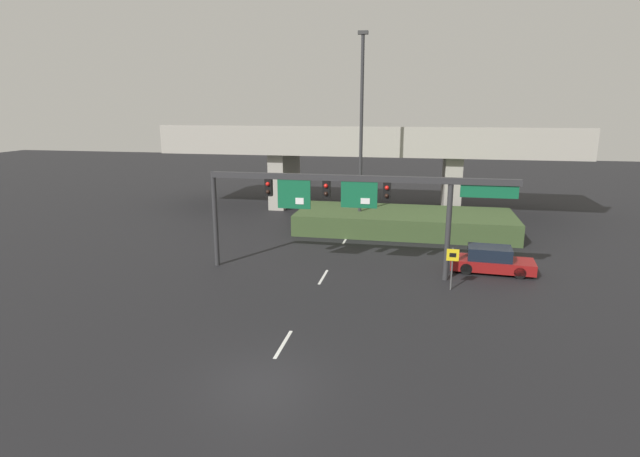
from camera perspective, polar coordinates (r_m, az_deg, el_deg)
ground_plane at (r=17.64m, az=-6.71°, el=-16.89°), size 160.00×160.00×0.00m
lane_markings at (r=30.94m, az=1.82°, el=-3.15°), size 0.14×42.70×0.01m
signal_gantry at (r=26.67m, az=3.09°, el=3.99°), size 16.49×0.44×5.47m
speed_limit_sign at (r=25.72m, az=14.88°, el=-3.80°), size 0.60×0.11×2.19m
highway_light_pole_near at (r=36.39m, az=4.74°, el=11.18°), size 0.70×0.36×14.05m
overpass_bridge at (r=45.42m, az=5.27°, el=8.94°), size 35.76×7.89×7.44m
grass_embankment at (r=37.39m, az=9.60°, el=0.78°), size 15.67×6.24×1.47m
parked_sedan_near_right at (r=29.36m, az=18.97°, el=-3.48°), size 4.56×2.01×1.45m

